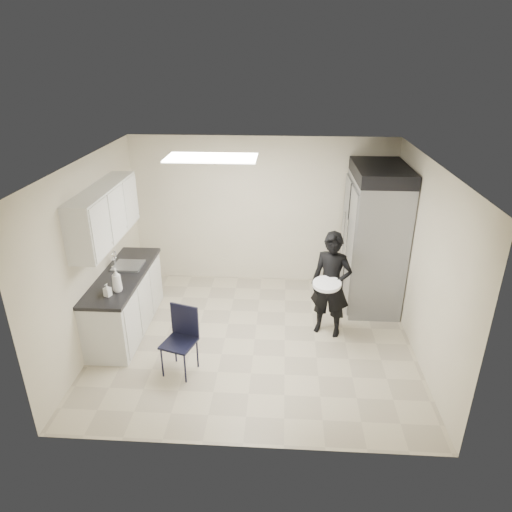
# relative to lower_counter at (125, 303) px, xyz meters

# --- Properties ---
(floor) EXTENTS (4.50, 4.50, 0.00)m
(floor) POSITION_rel_lower_counter_xyz_m (1.95, -0.20, -0.43)
(floor) COLOR #B2A78B
(floor) RESTS_ON ground
(ceiling) EXTENTS (4.50, 4.50, 0.00)m
(ceiling) POSITION_rel_lower_counter_xyz_m (1.95, -0.20, 2.17)
(ceiling) COLOR white
(ceiling) RESTS_ON back_wall
(back_wall) EXTENTS (4.50, 0.00, 4.50)m
(back_wall) POSITION_rel_lower_counter_xyz_m (1.95, 1.80, 0.87)
(back_wall) COLOR beige
(back_wall) RESTS_ON floor
(left_wall) EXTENTS (0.00, 4.00, 4.00)m
(left_wall) POSITION_rel_lower_counter_xyz_m (-0.30, -0.20, 0.87)
(left_wall) COLOR beige
(left_wall) RESTS_ON floor
(right_wall) EXTENTS (0.00, 4.00, 4.00)m
(right_wall) POSITION_rel_lower_counter_xyz_m (4.20, -0.20, 0.87)
(right_wall) COLOR beige
(right_wall) RESTS_ON floor
(ceiling_panel) EXTENTS (1.20, 0.60, 0.02)m
(ceiling_panel) POSITION_rel_lower_counter_xyz_m (1.35, 0.20, 2.14)
(ceiling_panel) COLOR white
(ceiling_panel) RESTS_ON ceiling
(lower_counter) EXTENTS (0.60, 1.90, 0.86)m
(lower_counter) POSITION_rel_lower_counter_xyz_m (0.00, 0.00, 0.00)
(lower_counter) COLOR silver
(lower_counter) RESTS_ON floor
(countertop) EXTENTS (0.64, 1.95, 0.05)m
(countertop) POSITION_rel_lower_counter_xyz_m (0.00, 0.00, 0.46)
(countertop) COLOR black
(countertop) RESTS_ON lower_counter
(sink) EXTENTS (0.42, 0.40, 0.14)m
(sink) POSITION_rel_lower_counter_xyz_m (0.02, 0.25, 0.44)
(sink) COLOR gray
(sink) RESTS_ON countertop
(faucet) EXTENTS (0.02, 0.02, 0.24)m
(faucet) POSITION_rel_lower_counter_xyz_m (-0.18, 0.25, 0.59)
(faucet) COLOR silver
(faucet) RESTS_ON countertop
(upper_cabinets) EXTENTS (0.35, 1.80, 0.75)m
(upper_cabinets) POSITION_rel_lower_counter_xyz_m (-0.13, 0.00, 1.40)
(upper_cabinets) COLOR silver
(upper_cabinets) RESTS_ON left_wall
(towel_dispenser) EXTENTS (0.22, 0.30, 0.35)m
(towel_dispenser) POSITION_rel_lower_counter_xyz_m (-0.19, 1.15, 1.19)
(towel_dispenser) COLOR black
(towel_dispenser) RESTS_ON left_wall
(notice_sticker_left) EXTENTS (0.00, 0.12, 0.07)m
(notice_sticker_left) POSITION_rel_lower_counter_xyz_m (-0.29, -0.10, 0.79)
(notice_sticker_left) COLOR yellow
(notice_sticker_left) RESTS_ON left_wall
(notice_sticker_right) EXTENTS (0.00, 0.12, 0.07)m
(notice_sticker_right) POSITION_rel_lower_counter_xyz_m (-0.29, 0.10, 0.75)
(notice_sticker_right) COLOR yellow
(notice_sticker_right) RESTS_ON left_wall
(commercial_fridge) EXTENTS (0.80, 1.35, 2.10)m
(commercial_fridge) POSITION_rel_lower_counter_xyz_m (3.78, 1.07, 0.62)
(commercial_fridge) COLOR gray
(commercial_fridge) RESTS_ON floor
(fridge_compressor) EXTENTS (0.80, 1.35, 0.20)m
(fridge_compressor) POSITION_rel_lower_counter_xyz_m (3.78, 1.07, 1.77)
(fridge_compressor) COLOR black
(fridge_compressor) RESTS_ON commercial_fridge
(folding_chair) EXTENTS (0.49, 0.49, 0.88)m
(folding_chair) POSITION_rel_lower_counter_xyz_m (1.03, -1.00, 0.01)
(folding_chair) COLOR black
(folding_chair) RESTS_ON floor
(man_tuxedo) EXTENTS (0.68, 0.57, 1.59)m
(man_tuxedo) POSITION_rel_lower_counter_xyz_m (3.03, 0.06, 0.37)
(man_tuxedo) COLOR black
(man_tuxedo) RESTS_ON floor
(bucket_lid) EXTENTS (0.50, 0.50, 0.05)m
(bucket_lid) POSITION_rel_lower_counter_xyz_m (2.94, -0.17, 0.50)
(bucket_lid) COLOR white
(bucket_lid) RESTS_ON man_tuxedo
(soap_bottle_a) EXTENTS (0.17, 0.17, 0.33)m
(soap_bottle_a) POSITION_rel_lower_counter_xyz_m (0.12, -0.51, 0.65)
(soap_bottle_a) COLOR white
(soap_bottle_a) RESTS_ON countertop
(soap_bottle_b) EXTENTS (0.10, 0.11, 0.18)m
(soap_bottle_b) POSITION_rel_lower_counter_xyz_m (0.04, -0.65, 0.57)
(soap_bottle_b) COLOR #A4A2AE
(soap_bottle_b) RESTS_ON countertop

